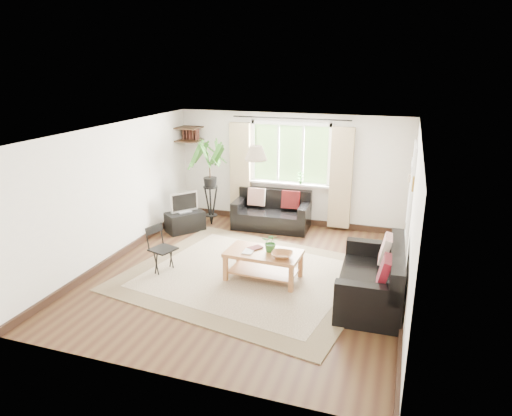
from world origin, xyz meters
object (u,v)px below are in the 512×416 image
(tv_stand, at_px, (185,222))
(sofa_right, at_px, (371,275))
(palm_stand, at_px, (210,183))
(sofa_back, at_px, (271,211))
(coffee_table, at_px, (263,266))
(folding_chair, at_px, (163,250))

(tv_stand, bearing_deg, sofa_right, -75.92)
(palm_stand, bearing_deg, sofa_back, 7.84)
(coffee_table, bearing_deg, sofa_right, -5.31)
(coffee_table, distance_m, folding_chair, 1.71)
(sofa_back, height_order, coffee_table, sofa_back)
(sofa_right, relative_size, tv_stand, 2.30)
(palm_stand, relative_size, folding_chair, 2.33)
(coffee_table, height_order, folding_chair, folding_chair)
(folding_chair, bearing_deg, sofa_right, -70.97)
(sofa_back, relative_size, sofa_right, 0.90)
(sofa_right, distance_m, tv_stand, 4.35)
(folding_chair, bearing_deg, palm_stand, 22.23)
(tv_stand, bearing_deg, folding_chair, -125.06)
(sofa_right, xyz_separation_m, coffee_table, (-1.71, 0.16, -0.17))
(tv_stand, height_order, palm_stand, palm_stand)
(sofa_back, distance_m, tv_stand, 1.84)
(sofa_right, bearing_deg, sofa_back, -140.01)
(sofa_back, relative_size, folding_chair, 2.00)
(sofa_right, bearing_deg, coffee_table, -97.17)
(sofa_right, bearing_deg, folding_chair, -90.27)
(tv_stand, bearing_deg, coffee_table, -87.62)
(sofa_right, bearing_deg, palm_stand, -125.15)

